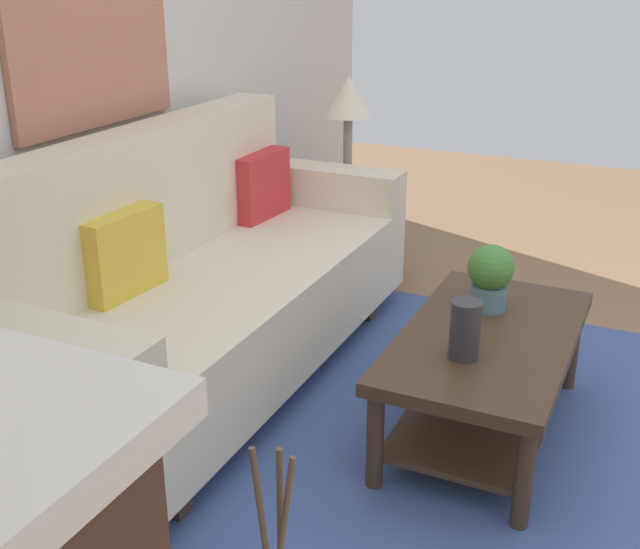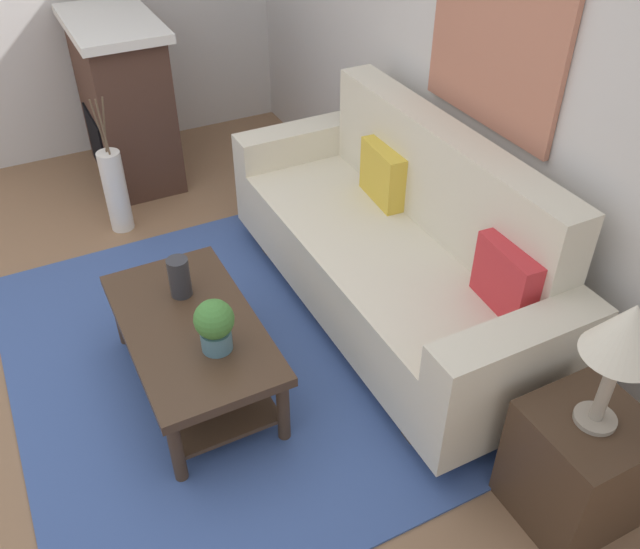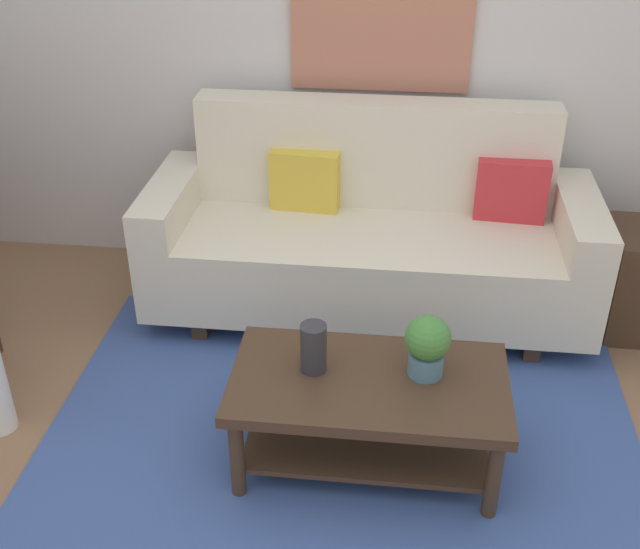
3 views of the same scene
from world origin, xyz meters
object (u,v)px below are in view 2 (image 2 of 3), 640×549
Objects in this scene: couch at (395,249)px; potted_plant_tabletop at (215,324)px; coffee_table at (193,341)px; floor_vase at (116,191)px; table_lamp at (626,335)px; side_table at (577,466)px; framed_painting at (494,45)px; fireplace at (125,100)px; throw_pillow_mustard at (384,174)px; throw_pillow_crimson at (507,278)px; tabletop_vase at (179,277)px.

couch reaches higher than potted_plant_tabletop.
coffee_table is (0.07, -1.18, -0.12)m from couch.
table_lamp is at bearing 20.78° from floor_vase.
framed_painting reaches higher than side_table.
fireplace reaches higher than couch.
table_lamp is 0.49× the size of fireplace.
throw_pillow_crimson is (1.07, 0.00, 0.00)m from throw_pillow_mustard.
throw_pillow_crimson is 2.64m from floor_vase.
throw_pillow_mustard is at bearing 175.08° from side_table.
potted_plant_tabletop is at bearing -5.53° from fireplace.
tabletop_vase is at bearing -144.94° from table_lamp.
throw_pillow_crimson is 1.37× the size of potted_plant_tabletop.
framed_painting is (0.36, 0.34, 0.78)m from throw_pillow_mustard.
throw_pillow_mustard is at bearing 160.57° from couch.
coffee_table is at bearing -86.64° from couch.
floor_vase is (0.70, -0.29, -0.31)m from fireplace.
table_lamp reaches higher than floor_vase.
potted_plant_tabletop is at bearing 14.96° from coffee_table.
couch reaches higher than side_table.
couch reaches higher than coffee_table.
floor_vase reaches higher than coffee_table.
throw_pillow_crimson is at bearing 29.63° from floor_vase.
framed_painting is at bearing 160.97° from table_lamp.
floor_vase is at bearing -159.22° from table_lamp.
throw_pillow_mustard and throw_pillow_crimson have the same top height.
throw_pillow_mustard is 1.37× the size of potted_plant_tabletop.
coffee_table is at bearing -0.59° from floor_vase.
side_table is at bearing 43.59° from potted_plant_tabletop.
side_table is 0.98× the size of table_lamp.
tabletop_vase is 1.96m from side_table.
throw_pillow_mustard is 2.15m from fireplace.
throw_pillow_mustard reaches higher than floor_vase.
floor_vase is (-1.40, -0.02, -0.25)m from tabletop_vase.
potted_plant_tabletop reaches higher than tabletop_vase.
coffee_table is at bearing -87.59° from framed_painting.
fireplace is at bearing -167.06° from table_lamp.
couch is 4.04× the size of floor_vase.
framed_painting is (-0.00, 0.47, 1.03)m from couch.
throw_pillow_crimson is 3.13m from fireplace.
floor_vase is (-2.99, -1.13, -0.71)m from table_lamp.
tabletop_vase is 2.00m from table_lamp.
tabletop_vase is 0.37× the size of side_table.
tabletop_vase reaches higher than coffee_table.
throw_pillow_crimson is 0.63× the size of table_lamp.
throw_pillow_mustard is 1.29m from tabletop_vase.
fireplace is (-1.90, -1.00, -0.09)m from throw_pillow_mustard.
table_lamp reaches higher than throw_pillow_mustard.
tabletop_vase is at bearing 171.17° from coffee_table.
throw_pillow_crimson is 0.33× the size of coffee_table.
potted_plant_tabletop is 1.64m from table_lamp.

